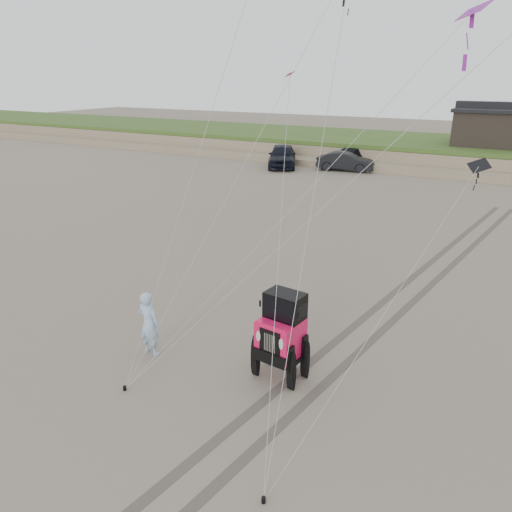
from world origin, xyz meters
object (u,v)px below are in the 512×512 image
object	(u,v)px
truck_a	(282,156)
truck_c	(349,157)
man	(149,323)
jeep	(281,345)
truck_b	(345,161)
cabin	(497,126)

from	to	relation	value
truck_a	truck_c	bearing A→B (deg)	8.09
truck_a	man	bearing A→B (deg)	-95.08
truck_c	jeep	bearing A→B (deg)	-63.33
truck_a	truck_b	bearing A→B (deg)	-15.00
cabin	jeep	world-z (taller)	cabin
truck_c	man	world-z (taller)	man
truck_a	truck_c	xyz separation A→B (m)	(4.60, 2.93, -0.18)
truck_b	man	size ratio (longest dim) A/B	2.41
truck_c	man	bearing A→B (deg)	-70.02
truck_b	cabin	bearing A→B (deg)	-62.09
cabin	jeep	xyz separation A→B (m)	(-1.55, -35.19, -2.34)
man	truck_a	bearing A→B (deg)	-68.64
truck_a	jeep	xyz separation A→B (m)	(13.26, -26.87, -0.01)
truck_c	jeep	world-z (taller)	jeep
jeep	truck_c	bearing A→B (deg)	112.99
jeep	man	size ratio (longest dim) A/B	2.64
truck_a	jeep	bearing A→B (deg)	-88.21
man	truck_b	bearing A→B (deg)	-78.76
jeep	truck_a	bearing A→B (deg)	123.04
truck_c	truck_a	bearing A→B (deg)	-136.98
cabin	truck_b	xyz separation A→B (m)	(-9.74, -7.47, -2.52)
truck_a	cabin	bearing A→B (deg)	4.85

